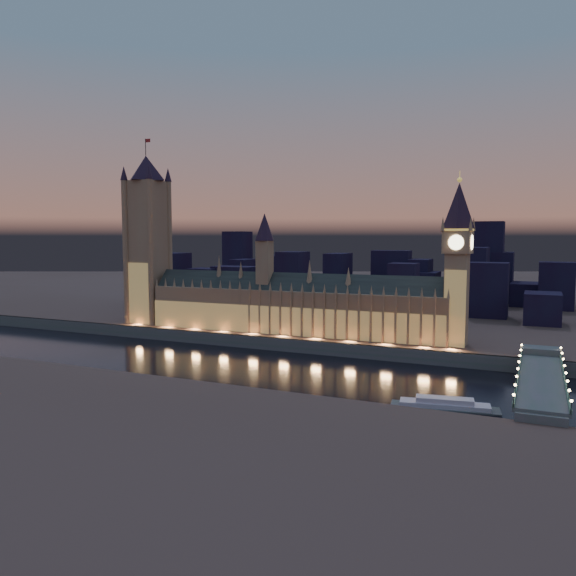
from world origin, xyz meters
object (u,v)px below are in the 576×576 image
at_px(palace_of_westminster, 291,305).
at_px(victoria_tower, 147,232).
at_px(westminster_bridge, 541,384).
at_px(river_boat, 445,405).
at_px(elizabeth_tower, 458,250).

xyz_separation_m(palace_of_westminster, victoria_tower, (-114.06, 0.19, 47.61)).
xyz_separation_m(victoria_tower, westminster_bridge, (263.20, -65.37, -68.00)).
height_order(victoria_tower, river_boat, victoria_tower).
bearing_deg(victoria_tower, river_boat, -23.53).
relative_size(victoria_tower, westminster_bridge, 1.17).
bearing_deg(palace_of_westminster, westminster_bridge, -23.61).
distance_m(victoria_tower, westminster_bridge, 279.59).
bearing_deg(victoria_tower, elizabeth_tower, -0.00).
bearing_deg(river_boat, palace_of_westminster, 138.87).
height_order(westminster_bridge, river_boat, westminster_bridge).
xyz_separation_m(palace_of_westminster, elizabeth_tower, (103.94, 0.18, 37.00)).
height_order(elizabeth_tower, westminster_bridge, elizabeth_tower).
xyz_separation_m(palace_of_westminster, river_boat, (112.96, -98.66, -24.81)).
xyz_separation_m(elizabeth_tower, westminster_bridge, (45.20, -65.36, -57.38)).
xyz_separation_m(palace_of_westminster, westminster_bridge, (149.14, -65.18, -20.39)).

